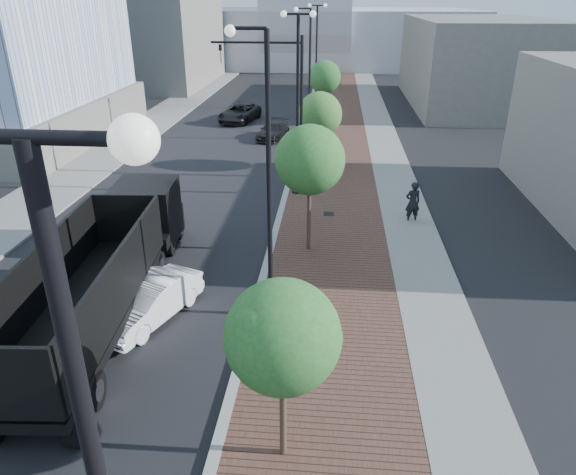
# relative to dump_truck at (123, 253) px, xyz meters

# --- Properties ---
(sidewalk) EXTENTS (7.00, 140.00, 0.12)m
(sidewalk) POSITION_rel_dump_truck_xyz_m (8.46, 28.62, -1.35)
(sidewalk) COLOR #4C2D23
(sidewalk) RESTS_ON ground
(concrete_strip) EXTENTS (2.40, 140.00, 0.13)m
(concrete_strip) POSITION_rel_dump_truck_xyz_m (11.16, 28.62, -1.35)
(concrete_strip) COLOR slate
(concrete_strip) RESTS_ON ground
(curb) EXTENTS (0.30, 140.00, 0.14)m
(curb) POSITION_rel_dump_truck_xyz_m (4.96, 28.62, -1.34)
(curb) COLOR gray
(curb) RESTS_ON ground
(west_sidewalk) EXTENTS (4.00, 140.00, 0.12)m
(west_sidewalk) POSITION_rel_dump_truck_xyz_m (-8.04, 28.62, -1.35)
(west_sidewalk) COLOR slate
(west_sidewalk) RESTS_ON ground
(dump_truck) EXTENTS (3.39, 13.48, 3.35)m
(dump_truck) POSITION_rel_dump_truck_xyz_m (0.00, 0.00, 0.00)
(dump_truck) COLOR black
(dump_truck) RESTS_ON ground
(white_sedan) EXTENTS (2.90, 4.47, 1.39)m
(white_sedan) POSITION_rel_dump_truck_xyz_m (1.56, -2.02, -0.72)
(white_sedan) COLOR silver
(white_sedan) RESTS_ON ground
(dark_car_mid) EXTENTS (3.42, 5.64, 1.46)m
(dark_car_mid) POSITION_rel_dump_truck_xyz_m (-0.72, 28.48, -0.68)
(dark_car_mid) COLOR black
(dark_car_mid) RESTS_ON ground
(dark_car_far) EXTENTS (2.51, 4.42, 1.21)m
(dark_car_far) POSITION_rel_dump_truck_xyz_m (2.84, 22.80, -0.81)
(dark_car_far) COLOR black
(dark_car_far) RESTS_ON ground
(pedestrian) EXTENTS (0.85, 0.67, 2.04)m
(pedestrian) POSITION_rel_dump_truck_xyz_m (11.30, 7.19, -0.39)
(pedestrian) COLOR black
(pedestrian) RESTS_ON ground
(streetlight_1) EXTENTS (1.44, 0.56, 9.21)m
(streetlight_1) POSITION_rel_dump_truck_xyz_m (5.45, -1.38, 2.93)
(streetlight_1) COLOR black
(streetlight_1) RESTS_ON ground
(streetlight_2) EXTENTS (1.72, 0.56, 9.28)m
(streetlight_2) POSITION_rel_dump_truck_xyz_m (5.56, 10.62, 3.41)
(streetlight_2) COLOR black
(streetlight_2) RESTS_ON ground
(streetlight_3) EXTENTS (1.44, 0.56, 9.21)m
(streetlight_3) POSITION_rel_dump_truck_xyz_m (5.45, 22.62, 2.93)
(streetlight_3) COLOR black
(streetlight_3) RESTS_ON ground
(streetlight_4) EXTENTS (1.72, 0.56, 9.28)m
(streetlight_4) POSITION_rel_dump_truck_xyz_m (5.56, 34.62, 3.41)
(streetlight_4) COLOR black
(streetlight_4) RESTS_ON ground
(traffic_mast) EXTENTS (5.09, 0.20, 8.00)m
(traffic_mast) POSITION_rel_dump_truck_xyz_m (4.66, 13.62, 3.57)
(traffic_mast) COLOR black
(traffic_mast) RESTS_ON ground
(tree_0) EXTENTS (2.53, 2.50, 4.67)m
(tree_0) POSITION_rel_dump_truck_xyz_m (6.61, -7.36, 1.99)
(tree_0) COLOR #382619
(tree_0) RESTS_ON ground
(tree_1) EXTENTS (2.79, 2.79, 5.42)m
(tree_1) POSITION_rel_dump_truck_xyz_m (6.61, 3.64, 2.60)
(tree_1) COLOR #382619
(tree_1) RESTS_ON ground
(tree_2) EXTENTS (2.69, 2.69, 4.72)m
(tree_2) POSITION_rel_dump_truck_xyz_m (6.61, 15.64, 1.95)
(tree_2) COLOR #382619
(tree_2) RESTS_ON ground
(tree_3) EXTENTS (2.63, 2.62, 5.23)m
(tree_3) POSITION_rel_dump_truck_xyz_m (6.61, 27.64, 2.50)
(tree_3) COLOR #382619
(tree_3) RESTS_ON ground
(convention_center) EXTENTS (50.00, 30.00, 50.00)m
(convention_center) POSITION_rel_dump_truck_xyz_m (2.96, 73.62, 4.59)
(convention_center) COLOR #B2B5BD
(convention_center) RESTS_ON ground
(commercial_block_nw) EXTENTS (14.00, 20.00, 10.00)m
(commercial_block_nw) POSITION_rel_dump_truck_xyz_m (-15.04, 48.62, 3.59)
(commercial_block_nw) COLOR slate
(commercial_block_nw) RESTS_ON ground
(commercial_block_ne) EXTENTS (12.00, 22.00, 8.00)m
(commercial_block_ne) POSITION_rel_dump_truck_xyz_m (20.96, 38.62, 2.59)
(commercial_block_ne) COLOR #625F58
(commercial_block_ne) RESTS_ON ground
(utility_cover_1) EXTENTS (0.50, 0.50, 0.02)m
(utility_cover_1) POSITION_rel_dump_truck_xyz_m (7.36, -3.38, -1.28)
(utility_cover_1) COLOR black
(utility_cover_1) RESTS_ON sidewalk
(utility_cover_2) EXTENTS (0.50, 0.50, 0.02)m
(utility_cover_2) POSITION_rel_dump_truck_xyz_m (7.36, 7.62, -1.28)
(utility_cover_2) COLOR black
(utility_cover_2) RESTS_ON sidewalk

